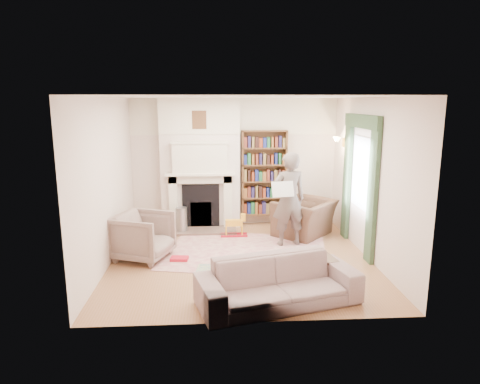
{
  "coord_description": "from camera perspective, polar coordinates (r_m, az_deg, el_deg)",
  "views": [
    {
      "loc": [
        -0.46,
        -7.16,
        2.73
      ],
      "look_at": [
        0.0,
        0.25,
        1.15
      ],
      "focal_mm": 32.0,
      "sensor_mm": 36.0,
      "label": 1
    }
  ],
  "objects": [
    {
      "name": "board_game",
      "position": [
        7.16,
        -4.25,
        -10.21
      ],
      "size": [
        0.41,
        0.41,
        0.03
      ],
      "primitive_type": "cube",
      "rotation": [
        0.0,
        0.0,
        -0.13
      ],
      "color": "#DACF4D",
      "rests_on": "rug"
    },
    {
      "name": "sofa",
      "position": [
        5.97,
        5.13,
        -11.86
      ],
      "size": [
        2.34,
        1.4,
        0.64
      ],
      "primitive_type": "imported",
      "rotation": [
        0.0,
        0.0,
        0.27
      ],
      "color": "gray",
      "rests_on": "floor"
    },
    {
      "name": "man_reading",
      "position": [
        8.16,
        6.51,
        -0.99
      ],
      "size": [
        0.73,
        0.55,
        1.81
      ],
      "primitive_type": "imported",
      "rotation": [
        0.0,
        0.0,
        3.32
      ],
      "color": "#5B4E48",
      "rests_on": "floor"
    },
    {
      "name": "floor",
      "position": [
        7.68,
        0.12,
        -8.82
      ],
      "size": [
        4.5,
        4.5,
        0.0
      ],
      "primitive_type": "plane",
      "color": "#91603A",
      "rests_on": "ground"
    },
    {
      "name": "game_box_lid",
      "position": [
        7.63,
        -8.08,
        -8.79
      ],
      "size": [
        0.32,
        0.23,
        0.05
      ],
      "primitive_type": "cube",
      "rotation": [
        0.0,
        0.0,
        -0.09
      ],
      "color": "red",
      "rests_on": "rug"
    },
    {
      "name": "rug",
      "position": [
        7.97,
        0.81,
        -7.98
      ],
      "size": [
        3.28,
        2.76,
        0.01
      ],
      "primitive_type": "cube",
      "rotation": [
        0.0,
        0.0,
        -0.2
      ],
      "color": "beige",
      "rests_on": "floor"
    },
    {
      "name": "pelmet",
      "position": [
        8.02,
        15.95,
        9.06
      ],
      "size": [
        0.09,
        1.7,
        0.24
      ],
      "primitive_type": "cube",
      "color": "#2A422A",
      "rests_on": "wall_right"
    },
    {
      "name": "ceiling",
      "position": [
        7.18,
        0.13,
        12.57
      ],
      "size": [
        4.5,
        4.5,
        0.0
      ],
      "primitive_type": "plane",
      "rotation": [
        3.14,
        0.0,
        0.0
      ],
      "color": "white",
      "rests_on": "wall_back"
    },
    {
      "name": "curtain_left",
      "position": [
        7.52,
        17.26,
        -0.28
      ],
      "size": [
        0.07,
        0.32,
        2.4
      ],
      "primitive_type": "cube",
      "color": "#2A422A",
      "rests_on": "floor"
    },
    {
      "name": "wall_sconce",
      "position": [
        9.05,
        12.51,
        6.47
      ],
      "size": [
        0.2,
        0.24,
        0.24
      ],
      "primitive_type": null,
      "color": "gold",
      "rests_on": "wall_right"
    },
    {
      "name": "wall_front",
      "position": [
        5.11,
        1.75,
        -3.08
      ],
      "size": [
        4.5,
        0.0,
        4.5
      ],
      "primitive_type": "plane",
      "rotation": [
        -1.57,
        0.0,
        0.0
      ],
      "color": "white",
      "rests_on": "floor"
    },
    {
      "name": "wall_back",
      "position": [
        9.52,
        -0.75,
        3.98
      ],
      "size": [
        4.5,
        0.0,
        4.5
      ],
      "primitive_type": "plane",
      "rotation": [
        1.57,
        0.0,
        0.0
      ],
      "color": "white",
      "rests_on": "floor"
    },
    {
      "name": "rocking_horse",
      "position": [
        8.78,
        -0.8,
        -4.46
      ],
      "size": [
        0.54,
        0.22,
        0.48
      ],
      "primitive_type": null,
      "rotation": [
        0.0,
        0.0,
        -0.0
      ],
      "color": "#F5AB28",
      "rests_on": "rug"
    },
    {
      "name": "paraffin_heater",
      "position": [
        9.1,
        -7.8,
        -3.75
      ],
      "size": [
        0.26,
        0.26,
        0.55
      ],
      "primitive_type": "cylinder",
      "rotation": [
        0.0,
        0.0,
        0.07
      ],
      "color": "#9A9BA1",
      "rests_on": "floor"
    },
    {
      "name": "armchair_reading",
      "position": [
        8.95,
        8.61,
        -3.43
      ],
      "size": [
        1.5,
        1.51,
        0.74
      ],
      "primitive_type": "imported",
      "rotation": [
        0.0,
        0.0,
        3.98
      ],
      "color": "#442B24",
      "rests_on": "floor"
    },
    {
      "name": "wall_right",
      "position": [
        7.77,
        16.92,
        1.63
      ],
      "size": [
        0.0,
        4.5,
        4.5
      ],
      "primitive_type": "plane",
      "rotation": [
        1.57,
        0.0,
        -1.57
      ],
      "color": "white",
      "rests_on": "floor"
    },
    {
      "name": "coffee_table",
      "position": [
        6.58,
        9.44,
        -10.55
      ],
      "size": [
        0.77,
        0.57,
        0.45
      ],
      "primitive_type": null,
      "rotation": [
        0.0,
        0.0,
        0.18
      ],
      "color": "#351B12",
      "rests_on": "floor"
    },
    {
      "name": "curtain_right",
      "position": [
        8.81,
        14.08,
        1.65
      ],
      "size": [
        0.07,
        0.32,
        2.4
      ],
      "primitive_type": "cube",
      "color": "#2A422A",
      "rests_on": "floor"
    },
    {
      "name": "armchair_left",
      "position": [
        7.72,
        -12.79,
        -5.77
      ],
      "size": [
        1.15,
        1.14,
        0.82
      ],
      "primitive_type": "imported",
      "rotation": [
        0.0,
        0.0,
        1.22
      ],
      "color": "gray",
      "rests_on": "floor"
    },
    {
      "name": "bookcase",
      "position": [
        9.48,
        3.22,
        2.55
      ],
      "size": [
        1.0,
        0.24,
        1.85
      ],
      "primitive_type": "cube",
      "color": "brown",
      "rests_on": "floor"
    },
    {
      "name": "comic_annuals",
      "position": [
        7.34,
        2.38,
        -9.68
      ],
      "size": [
        0.49,
        0.34,
        0.02
      ],
      "color": "red",
      "rests_on": "rug"
    },
    {
      "name": "window",
      "position": [
        8.13,
        15.87,
        2.49
      ],
      "size": [
        0.02,
        0.9,
        1.3
      ],
      "primitive_type": "cube",
      "color": "silver",
      "rests_on": "wall_right"
    },
    {
      "name": "fireplace",
      "position": [
        9.31,
        -5.31,
        3.67
      ],
      "size": [
        1.7,
        0.58,
        2.8
      ],
      "color": "white",
      "rests_on": "floor"
    },
    {
      "name": "wall_left",
      "position": [
        7.5,
        -17.3,
        1.25
      ],
      "size": [
        0.0,
        4.5,
        4.5
      ],
      "primitive_type": "plane",
      "rotation": [
        1.57,
        0.0,
        1.57
      ],
      "color": "white",
      "rests_on": "floor"
    },
    {
      "name": "newspaper",
      "position": [
        7.89,
        5.73,
        0.37
      ],
      "size": [
        0.43,
        0.19,
        0.28
      ],
      "primitive_type": "cube",
      "rotation": [
        -0.35,
        0.0,
        0.18
      ],
      "color": "silver",
      "rests_on": "man_reading"
    }
  ]
}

